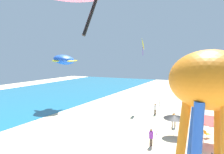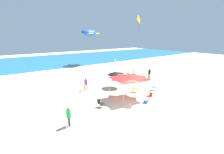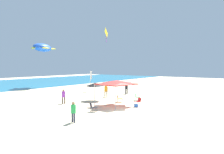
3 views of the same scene
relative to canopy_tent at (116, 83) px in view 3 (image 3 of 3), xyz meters
The scene contains 16 objects.
ground 3.70m from the canopy_tent, 126.42° to the right, with size 120.00×120.00×0.10m, color beige.
canopy_tent is the anchor object (origin of this frame).
beach_umbrella 4.33m from the canopy_tent, 72.11° to the left, with size 2.31×2.29×2.28m.
folding_chair_near_cooler 4.54m from the canopy_tent, behind, with size 0.74×0.79×0.82m.
folding_chair_left_of_tent 3.12m from the canopy_tent, 52.59° to the right, with size 0.74×0.67×0.82m.
folding_chair_facing_ocean 4.81m from the canopy_tent, ahead, with size 0.80×0.81×0.82m.
folding_chair_right_of_tent 2.96m from the canopy_tent, 25.96° to the left, with size 0.80×0.81×0.82m.
cooler_box 3.21m from the canopy_tent, 77.50° to the right, with size 0.74×0.67×0.40m.
banner_flag 6.68m from the canopy_tent, 66.26° to the left, with size 0.36×0.06×3.67m.
person_watching_sky 12.36m from the canopy_tent, 42.58° to the left, with size 0.41×0.38×1.60m.
person_kite_handler 6.48m from the canopy_tent, 48.16° to the left, with size 0.42×0.47×1.76m.
person_by_tent 6.24m from the canopy_tent, 116.47° to the left, with size 0.44×0.39×1.65m.
person_beachcomber 8.27m from the canopy_tent, 168.82° to the right, with size 0.38×0.43×1.61m.
person_far_stroller 9.77m from the canopy_tent, 26.16° to the left, with size 0.46×0.42×1.75m.
kite_turtle_blue 25.67m from the canopy_tent, 70.65° to the left, with size 5.64×5.61×2.02m.
kite_diamond_yellow 19.30m from the canopy_tent, 41.19° to the left, with size 1.82×0.77×2.77m.
Camera 3 is at (-18.61, -12.05, 4.45)m, focal length 36.75 mm.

